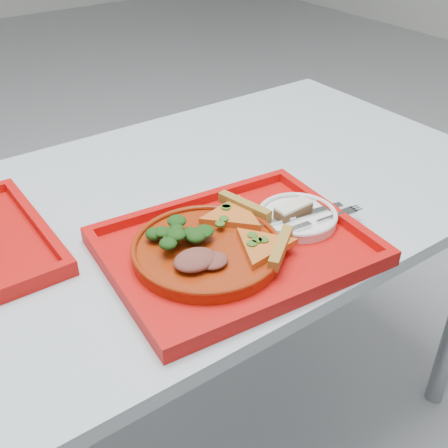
{
  "coord_description": "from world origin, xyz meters",
  "views": [
    {
      "loc": [
        -0.43,
        -0.85,
        1.35
      ],
      "look_at": [
        0.07,
        -0.16,
        0.78
      ],
      "focal_mm": 45.0,
      "sensor_mm": 36.0,
      "label": 1
    }
  ],
  "objects": [
    {
      "name": "dessert_bar",
      "position": [
        0.2,
        -0.2,
        0.79
      ],
      "size": [
        0.08,
        0.03,
        0.02
      ],
      "rotation": [
        0.0,
        0.0,
        0.05
      ],
      "color": "#4A2818",
      "rests_on": "side_plate"
    },
    {
      "name": "pizza_slice_b",
      "position": [
        0.1,
        -0.15,
        0.79
      ],
      "size": [
        0.16,
        0.14,
        0.02
      ],
      "primitive_type": null,
      "rotation": [
        0.0,
        0.0,
        3.37
      ],
      "color": "orange",
      "rests_on": "dinner_plate"
    },
    {
      "name": "ground",
      "position": [
        0.0,
        0.0,
        0.0
      ],
      "size": [
        10.0,
        10.0,
        0.0
      ],
      "primitive_type": "plane",
      "color": "#95979D",
      "rests_on": "ground"
    },
    {
      "name": "tray_main",
      "position": [
        0.06,
        -0.21,
        0.76
      ],
      "size": [
        0.48,
        0.39,
        0.01
      ],
      "primitive_type": "cube",
      "rotation": [
        0.0,
        0.0,
        -0.09
      ],
      "color": "red",
      "rests_on": "table"
    },
    {
      "name": "table",
      "position": [
        0.0,
        0.0,
        0.68
      ],
      "size": [
        1.6,
        0.8,
        0.75
      ],
      "color": "#B3C0C9",
      "rests_on": "ground"
    },
    {
      "name": "pizza_slice_a",
      "position": [
        0.08,
        -0.26,
        0.79
      ],
      "size": [
        0.17,
        0.17,
        0.02
      ],
      "primitive_type": null,
      "rotation": [
        0.0,
        0.0,
        2.21
      ],
      "color": "orange",
      "rests_on": "dinner_plate"
    },
    {
      "name": "meat_portion",
      "position": [
        -0.04,
        -0.23,
        0.79
      ],
      "size": [
        0.08,
        0.06,
        0.02
      ],
      "primitive_type": "ellipsoid",
      "color": "brown",
      "rests_on": "dinner_plate"
    },
    {
      "name": "salad_heap",
      "position": [
        -0.02,
        -0.16,
        0.8
      ],
      "size": [
        0.08,
        0.07,
        0.04
      ],
      "primitive_type": "ellipsoid",
      "color": "black",
      "rests_on": "dinner_plate"
    },
    {
      "name": "dinner_plate",
      "position": [
        0.0,
        -0.2,
        0.77
      ],
      "size": [
        0.26,
        0.26,
        0.02
      ],
      "primitive_type": "cylinder",
      "color": "maroon",
      "rests_on": "tray_main"
    },
    {
      "name": "knife",
      "position": [
        0.21,
        -0.22,
        0.78
      ],
      "size": [
        0.18,
        0.05,
        0.01
      ],
      "primitive_type": "cube",
      "rotation": [
        0.0,
        0.0,
        -0.17
      ],
      "color": "silver",
      "rests_on": "side_plate"
    },
    {
      "name": "side_plate",
      "position": [
        0.2,
        -0.21,
        0.77
      ],
      "size": [
        0.15,
        0.15,
        0.01
      ],
      "primitive_type": "cylinder",
      "color": "white",
      "rests_on": "tray_main"
    },
    {
      "name": "fork",
      "position": [
        0.21,
        -0.25,
        0.78
      ],
      "size": [
        0.19,
        0.04,
        0.01
      ],
      "primitive_type": "cube",
      "rotation": [
        0.0,
        0.0,
        -0.09
      ],
      "color": "silver",
      "rests_on": "side_plate"
    }
  ]
}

